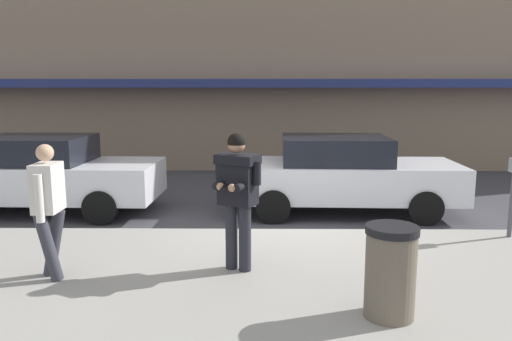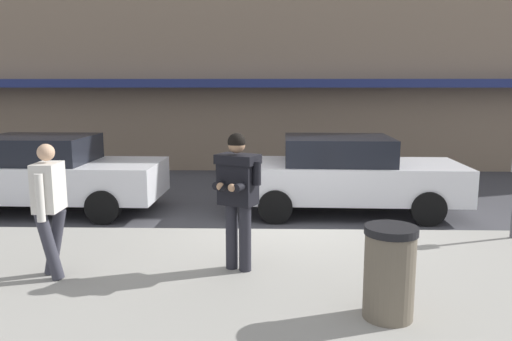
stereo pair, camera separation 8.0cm
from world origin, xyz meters
name	(u,v)px [view 1 (the left image)]	position (x,y,z in m)	size (l,w,h in m)	color
ground_plane	(285,233)	(0.00, 0.00, 0.00)	(80.00, 80.00, 0.00)	#3D3D42
sidewalk	(382,299)	(1.00, -2.85, 0.07)	(32.00, 5.30, 0.14)	#99968E
curb_paint_line	(342,233)	(1.00, 0.05, 0.00)	(28.00, 0.12, 0.01)	silver
parked_sedan_near	(43,174)	(-4.79, 1.44, 0.79)	(4.55, 2.02, 1.54)	silver
parked_sedan_mid	(341,174)	(1.19, 1.48, 0.79)	(4.55, 2.03, 1.54)	silver
man_texting_on_phone	(237,187)	(-0.72, -2.10, 1.25)	(0.62, 0.65, 1.81)	#23232B
pedestrian_in_light_coat	(48,203)	(-3.03, -2.40, 1.11)	(0.33, 0.60, 1.70)	#33333D
trash_bin	(390,271)	(0.93, -3.43, 0.63)	(0.55, 0.55, 0.98)	#665B4C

